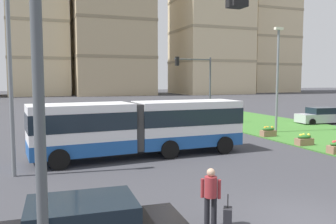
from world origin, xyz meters
The scene contains 15 objects.
ground_plane centered at (0.00, 0.00, 0.00)m, with size 260.00×260.00×0.00m, color #38383D.
articulated_bus centered at (-2.12, 10.51, 1.65)m, with size 11.97×3.33×3.00m.
car_grey_wagon centered at (-6.04, 19.67, 0.75)m, with size 4.46×2.16×1.58m.
car_silver_hatch centered at (17.87, 18.28, 0.75)m, with size 4.56×2.37×1.58m.
pedestrian_crossing centered at (-2.92, 0.61, 1.00)m, with size 0.51×0.36×1.74m.
rolling_suitcase centered at (-2.47, 0.41, 0.31)m, with size 0.40×0.43×0.97m.
flower_planter_3 centered at (8.43, 9.69, 0.43)m, with size 1.10×0.56×0.74m.
flower_planter_4 centered at (8.43, 13.44, 0.43)m, with size 1.10×0.56×0.74m.
traffic_light_near_left centered at (-6.40, -3.00, 4.26)m, with size 3.53×0.28×6.26m.
traffic_light_far_right centered at (6.85, 22.00, 4.29)m, with size 3.74×0.28×6.28m.
streetlight_left centered at (-8.50, 8.49, 4.74)m, with size 0.70×0.28×8.61m.
streetlight_median centered at (10.33, 15.03, 4.57)m, with size 0.70×0.28×8.26m.
apartment_tower_centre centered at (12.30, 87.15, 23.66)m, with size 20.38×16.18×47.29m.
apartment_tower_eastcentre centered at (41.03, 86.39, 26.61)m, with size 19.69×18.86×53.18m.
apartment_tower_east centered at (64.77, 93.45, 25.85)m, with size 17.07×17.37×51.66m.
Camera 1 is at (-7.55, -8.29, 4.27)m, focal length 38.23 mm.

